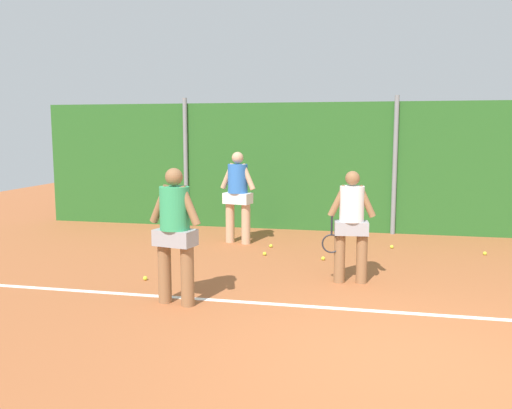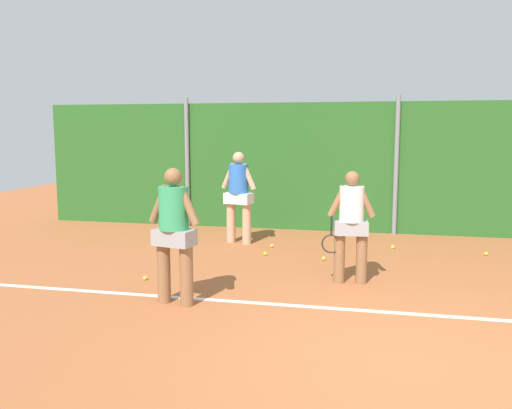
% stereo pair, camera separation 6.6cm
% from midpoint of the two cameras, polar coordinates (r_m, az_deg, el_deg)
% --- Properties ---
extents(ground_plane, '(27.40, 27.40, 0.00)m').
position_cam_midpoint_polar(ground_plane, '(7.64, 15.21, -9.58)').
color(ground_plane, '#A85B33').
extents(hedge_fence_backdrop, '(16.27, 0.25, 2.83)m').
position_cam_midpoint_polar(hedge_fence_backdrop, '(12.24, 14.50, 3.69)').
color(hedge_fence_backdrop, '#286023').
rests_on(hedge_fence_backdrop, ground_plane).
extents(fence_post_left, '(0.10, 0.10, 2.96)m').
position_cam_midpoint_polar(fence_post_left, '(12.81, -7.02, 4.33)').
color(fence_post_left, gray).
rests_on(fence_post_left, ground_plane).
extents(fence_post_center, '(0.10, 0.10, 2.96)m').
position_cam_midpoint_polar(fence_post_center, '(12.06, 14.53, 3.92)').
color(fence_post_center, gray).
rests_on(fence_post_center, ground_plane).
extents(court_baseline_paint, '(11.89, 0.10, 0.01)m').
position_cam_midpoint_polar(court_baseline_paint, '(7.12, 15.40, -10.85)').
color(court_baseline_paint, white).
rests_on(court_baseline_paint, ground_plane).
extents(player_foreground_near, '(0.73, 0.40, 1.77)m').
position_cam_midpoint_polar(player_foreground_near, '(7.07, -8.25, -2.48)').
color(player_foreground_near, '#8C603D').
rests_on(player_foreground_near, ground_plane).
extents(player_midcourt, '(0.77, 0.35, 1.65)m').
position_cam_midpoint_polar(player_midcourt, '(8.10, 10.08, -1.70)').
color(player_midcourt, '#8C603D').
rests_on(player_midcourt, ground_plane).
extents(player_backcourt_far, '(0.75, 0.42, 1.81)m').
position_cam_midpoint_polar(player_backcourt_far, '(10.80, -1.64, 1.28)').
color(player_backcourt_far, tan).
rests_on(player_backcourt_far, ground_plane).
extents(tennis_ball_0, '(0.07, 0.07, 0.07)m').
position_cam_midpoint_polar(tennis_ball_0, '(11.00, -7.14, -3.86)').
color(tennis_ball_0, '#CCDB33').
rests_on(tennis_ball_0, ground_plane).
extents(tennis_ball_1, '(0.07, 0.07, 0.07)m').
position_cam_midpoint_polar(tennis_ball_1, '(10.76, 14.20, -4.30)').
color(tennis_ball_1, '#CCDB33').
rests_on(tennis_ball_1, ground_plane).
extents(tennis_ball_2, '(0.07, 0.07, 0.07)m').
position_cam_midpoint_polar(tennis_ball_2, '(8.46, -11.23, -7.50)').
color(tennis_ball_2, '#CCDB33').
rests_on(tennis_ball_2, ground_plane).
extents(tennis_ball_5, '(0.07, 0.07, 0.07)m').
position_cam_midpoint_polar(tennis_ball_5, '(10.54, 1.81, -4.32)').
color(tennis_ball_5, '#CCDB33').
rests_on(tennis_ball_5, ground_plane).
extents(tennis_ball_7, '(0.07, 0.07, 0.07)m').
position_cam_midpoint_polar(tennis_ball_7, '(9.88, 1.14, -5.13)').
color(tennis_ball_7, '#CCDB33').
rests_on(tennis_ball_7, ground_plane).
extents(tennis_ball_9, '(0.07, 0.07, 0.07)m').
position_cam_midpoint_polar(tennis_ball_9, '(10.71, 22.97, -4.74)').
color(tennis_ball_9, '#CCDB33').
rests_on(tennis_ball_9, ground_plane).
extents(tennis_ball_10, '(0.07, 0.07, 0.07)m').
position_cam_midpoint_polar(tennis_ball_10, '(9.59, 7.23, -5.59)').
color(tennis_ball_10, '#CCDB33').
rests_on(tennis_ball_10, ground_plane).
extents(tennis_ball_11, '(0.07, 0.07, 0.07)m').
position_cam_midpoint_polar(tennis_ball_11, '(11.63, 11.42, -3.32)').
color(tennis_ball_11, '#CCDB33').
rests_on(tennis_ball_11, ground_plane).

